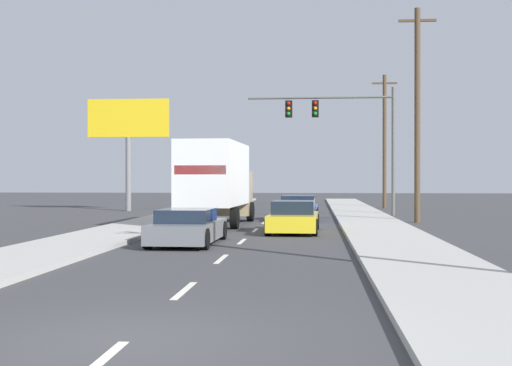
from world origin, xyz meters
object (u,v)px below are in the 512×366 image
at_px(utility_pole_mid, 417,112).
at_px(utility_pole_far, 385,140).
at_px(roadside_billboard, 128,129).
at_px(traffic_signal_mast, 334,120).
at_px(car_gray, 188,228).
at_px(car_yellow, 294,218).
at_px(car_blue, 298,209).
at_px(box_truck, 217,179).

height_order(utility_pole_mid, utility_pole_far, utility_pole_mid).
height_order(utility_pole_far, roadside_billboard, utility_pole_far).
bearing_deg(utility_pole_mid, traffic_signal_mast, 121.44).
bearing_deg(traffic_signal_mast, car_gray, -106.13).
height_order(traffic_signal_mast, utility_pole_mid, utility_pole_mid).
relative_size(car_yellow, traffic_signal_mast, 0.54).
height_order(car_yellow, utility_pole_far, utility_pole_far).
bearing_deg(car_blue, car_yellow, -89.98).
relative_size(car_gray, car_yellow, 0.99).
relative_size(car_blue, utility_pole_far, 0.43).
height_order(car_yellow, traffic_signal_mast, traffic_signal_mast).
height_order(car_gray, utility_pole_far, utility_pole_far).
height_order(utility_pole_mid, roadside_billboard, utility_pole_mid).
distance_m(car_yellow, roadside_billboard, 21.11).
distance_m(utility_pole_mid, utility_pole_far, 16.29).
bearing_deg(car_yellow, traffic_signal_mast, 81.36).
relative_size(utility_pole_far, roadside_billboard, 1.30).
bearing_deg(utility_pole_far, box_truck, -116.08).
height_order(car_yellow, roadside_billboard, roadside_billboard).
relative_size(car_blue, roadside_billboard, 0.56).
xyz_separation_m(box_truck, car_gray, (0.32, -8.68, -1.59)).
distance_m(car_gray, car_yellow, 6.07).
height_order(car_yellow, utility_pole_mid, utility_pole_mid).
xyz_separation_m(box_truck, traffic_signal_mast, (5.50, 9.22, 3.40)).
bearing_deg(utility_pole_far, utility_pole_mid, -90.37).
height_order(car_blue, traffic_signal_mast, traffic_signal_mast).
height_order(box_truck, utility_pole_far, utility_pole_far).
distance_m(car_blue, utility_pole_far, 16.69).
xyz_separation_m(car_gray, utility_pole_far, (9.11, 27.94, 4.43)).
relative_size(box_truck, car_gray, 1.78).
bearing_deg(utility_pole_mid, utility_pole_far, 89.63).
bearing_deg(car_gray, utility_pole_far, 71.95).
xyz_separation_m(traffic_signal_mast, utility_pole_far, (3.93, 10.03, -0.55)).
bearing_deg(car_blue, roadside_billboard, 141.12).
relative_size(car_blue, car_yellow, 0.90).
bearing_deg(car_gray, traffic_signal_mast, 73.87).
bearing_deg(box_truck, traffic_signal_mast, 59.20).
relative_size(car_gray, utility_pole_far, 0.47).
distance_m(box_truck, utility_pole_mid, 10.29).
height_order(box_truck, car_gray, box_truck).
distance_m(box_truck, car_blue, 5.75).
distance_m(box_truck, traffic_signal_mast, 11.26).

